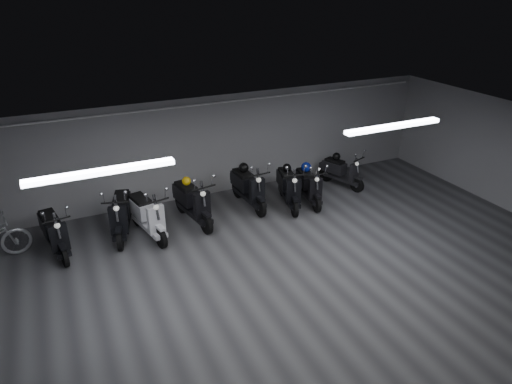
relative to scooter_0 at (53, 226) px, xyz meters
name	(u,v)px	position (x,y,z in m)	size (l,w,h in m)	color
floor	(288,294)	(3.98, -3.47, -0.69)	(14.00, 10.00, 0.01)	#3B3B3E
ceiling	(293,160)	(3.98, -3.47, 2.12)	(14.00, 10.00, 0.01)	gray
back_wall	(202,148)	(3.98, 1.54, 0.71)	(14.00, 0.01, 2.80)	gray
fluor_strip_left	(102,172)	(0.98, -2.47, 2.05)	(2.40, 0.18, 0.08)	white
fluor_strip_right	(393,126)	(6.98, -2.47, 2.05)	(2.40, 0.18, 0.08)	white
conduit	(201,105)	(3.98, 1.45, 1.93)	(0.05, 0.05, 13.60)	white
scooter_0	(53,226)	(0.00, 0.00, 0.00)	(0.62, 1.85, 1.38)	black
scooter_1	(120,208)	(1.48, 0.20, 0.04)	(0.65, 1.96, 1.46)	black
scooter_2	(146,209)	(2.03, -0.10, 0.04)	(0.65, 1.95, 1.45)	silver
scooter_3	(192,196)	(3.20, 0.09, 0.06)	(0.67, 2.01, 1.49)	black
scooter_5	(248,182)	(4.82, 0.32, 0.04)	(0.65, 1.95, 1.45)	black
scooter_7	(289,181)	(5.82, -0.08, 0.02)	(0.64, 1.91, 1.42)	black
scooter_8	(309,180)	(6.40, -0.14, -0.03)	(0.59, 1.76, 1.31)	black
scooter_9	(342,167)	(7.83, 0.38, -0.07)	(0.55, 1.66, 1.24)	black
helmet_0	(186,181)	(3.16, 0.36, 0.35)	(0.23, 0.23, 0.23)	yellow
helmet_1	(336,156)	(7.75, 0.59, 0.19)	(0.23, 0.23, 0.23)	black
helmet_2	(306,167)	(6.44, 0.10, 0.26)	(0.27, 0.27, 0.27)	navy
helmet_3	(287,168)	(5.88, 0.18, 0.31)	(0.23, 0.23, 0.23)	black
helmet_4	(244,168)	(4.80, 0.59, 0.34)	(0.27, 0.27, 0.27)	black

